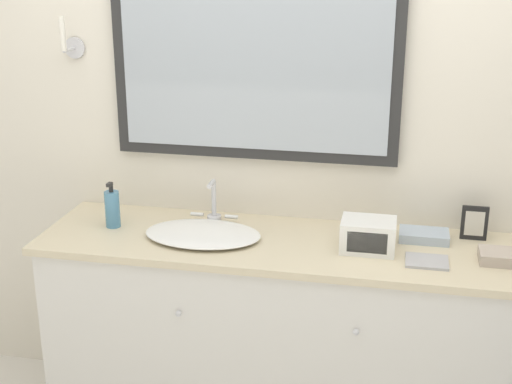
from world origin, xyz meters
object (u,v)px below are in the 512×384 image
(sink_basin, at_px, (203,233))
(appliance_box, at_px, (368,235))
(soap_bottle, at_px, (112,208))
(picture_frame, at_px, (474,223))

(sink_basin, xyz_separation_m, appliance_box, (0.65, 0.01, 0.04))
(soap_bottle, height_order, picture_frame, soap_bottle)
(sink_basin, relative_size, soap_bottle, 2.40)
(soap_bottle, bearing_deg, appliance_box, -1.55)
(soap_bottle, relative_size, appliance_box, 0.94)
(appliance_box, bearing_deg, picture_frame, 24.90)
(soap_bottle, height_order, appliance_box, soap_bottle)
(picture_frame, bearing_deg, soap_bottle, -173.75)
(sink_basin, relative_size, appliance_box, 2.26)
(sink_basin, bearing_deg, picture_frame, 10.45)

